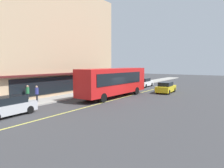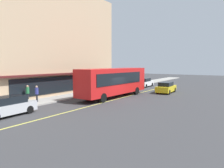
% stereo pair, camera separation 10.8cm
% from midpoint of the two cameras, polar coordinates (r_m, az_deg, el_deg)
% --- Properties ---
extents(ground, '(120.00, 120.00, 0.00)m').
position_cam_midpoint_polar(ground, '(24.11, 1.46, -4.13)').
color(ground, '#38383A').
extents(sidewalk, '(80.00, 2.95, 0.15)m').
position_cam_midpoint_polar(sidewalk, '(27.48, -8.56, -2.84)').
color(sidewalk, '#9E9B93').
rests_on(sidewalk, ground).
extents(lane_centre_stripe, '(36.00, 0.16, 0.01)m').
position_cam_midpoint_polar(lane_centre_stripe, '(24.11, 1.46, -4.12)').
color(lane_centre_stripe, '#D8D14C').
rests_on(lane_centre_stripe, ground).
extents(storefront_building, '(22.85, 11.40, 14.04)m').
position_cam_midpoint_polar(storefront_building, '(31.21, -20.71, 10.64)').
color(storefront_building, tan).
rests_on(storefront_building, ground).
extents(bus, '(11.23, 3.03, 3.50)m').
position_cam_midpoint_polar(bus, '(25.23, 0.67, 0.85)').
color(bus, red).
rests_on(bus, ground).
extents(traffic_light, '(0.30, 0.52, 3.20)m').
position_cam_midpoint_polar(traffic_light, '(32.71, 1.28, 2.89)').
color(traffic_light, '#2D2D33').
rests_on(traffic_light, sidewalk).
extents(car_silver, '(4.38, 2.03, 1.52)m').
position_cam_midpoint_polar(car_silver, '(18.24, -26.55, -5.51)').
color(car_silver, '#B7BABF').
rests_on(car_silver, ground).
extents(car_white, '(4.37, 1.99, 1.52)m').
position_cam_midpoint_polar(car_white, '(37.39, 8.99, 0.40)').
color(car_white, white).
rests_on(car_white, ground).
extents(car_yellow, '(4.38, 2.03, 1.52)m').
position_cam_midpoint_polar(car_yellow, '(30.11, 14.67, -0.95)').
color(car_yellow, yellow).
rests_on(car_yellow, ground).
extents(pedestrian_by_curb, '(0.34, 0.34, 1.80)m').
position_cam_midpoint_polar(pedestrian_by_curb, '(32.81, -1.84, 0.62)').
color(pedestrian_by_curb, black).
rests_on(pedestrian_by_curb, sidewalk).
extents(pedestrian_near_storefront, '(0.34, 0.34, 1.70)m').
position_cam_midpoint_polar(pedestrian_near_storefront, '(23.39, -21.97, -1.95)').
color(pedestrian_near_storefront, black).
rests_on(pedestrian_near_storefront, sidewalk).
extents(pedestrian_at_corner, '(0.34, 0.34, 1.69)m').
position_cam_midpoint_polar(pedestrian_at_corner, '(22.59, -19.76, -2.13)').
color(pedestrian_at_corner, black).
rests_on(pedestrian_at_corner, sidewalk).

